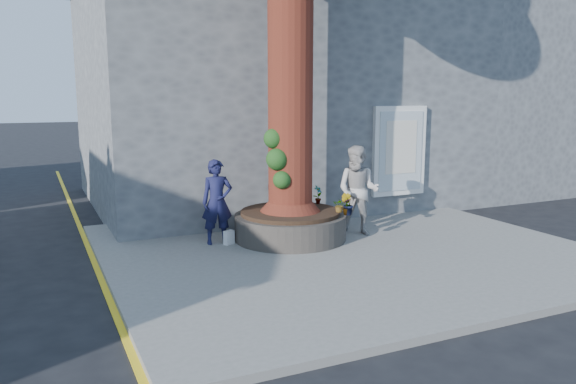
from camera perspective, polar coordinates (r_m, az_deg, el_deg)
name	(u,v)px	position (r m, az deg, el deg)	size (l,w,h in m)	color
ground	(297,278)	(9.66, 0.95, -8.70)	(120.00, 120.00, 0.00)	black
pavement	(344,250)	(11.16, 5.69, -5.85)	(9.00, 8.00, 0.12)	slate
yellow_line	(103,285)	(9.79, -18.26, -8.95)	(0.10, 30.00, 0.01)	yellow
stone_shop	(268,92)	(16.75, -2.04, 10.16)	(10.30, 8.30, 6.30)	#54565A
neighbour_shop	(477,97)	(21.17, 18.61, 9.17)	(6.00, 8.00, 6.00)	#54565A
planter	(290,225)	(11.62, 0.23, -3.38)	(2.30, 2.30, 0.60)	black
man	(217,202)	(11.25, -7.21, -1.01)	(0.62, 0.41, 1.70)	#141639
woman	(358,190)	(11.98, 7.13, 0.16)	(0.92, 0.72, 1.90)	#B0ACA8
shopping_bag	(229,237)	(11.30, -6.02, -4.62)	(0.20, 0.12, 0.28)	white
plant_a	(318,195)	(12.23, 3.07, -0.27)	(0.22, 0.15, 0.41)	gray
plant_b	(347,204)	(11.16, 6.04, -1.24)	(0.24, 0.23, 0.43)	gray
plant_c	(347,207)	(11.17, 6.04, -1.50)	(0.18, 0.18, 0.33)	gray
plant_d	(340,205)	(11.42, 5.29, -1.33)	(0.26, 0.23, 0.29)	gray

